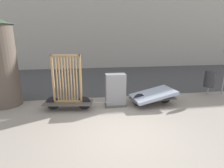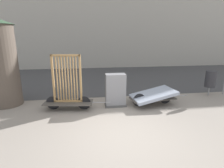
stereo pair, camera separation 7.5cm
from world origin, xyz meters
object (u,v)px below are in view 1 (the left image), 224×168
Objects in this scene: bike_cart_with_bedframe at (68,93)px; advertising_column at (0,63)px; bike_cart_with_mattress at (153,95)px; utility_cabinet at (115,91)px; trash_bin at (209,79)px.

advertising_column reaches higher than bike_cart_with_bedframe.
utility_cabinet reaches higher than bike_cart_with_mattress.
bike_cart_with_bedframe is 0.75× the size of advertising_column.
bike_cart_with_mattress is at bearing -164.61° from trash_bin.
bike_cart_with_mattress is 2.20× the size of trash_bin.
bike_cart_with_bedframe is at bearing -172.41° from trash_bin.
trash_bin is 8.95m from advertising_column.
trash_bin is at bearing 9.09° from utility_cabinet.
bike_cart_with_mattress is at bearing -8.32° from advertising_column.
trash_bin is at bearing 8.92° from bike_cart_with_mattress.
bike_cart_with_bedframe is 2.85m from advertising_column.
advertising_column reaches higher than bike_cart_with_mattress.
utility_cabinet is 4.65m from trash_bin.
advertising_column is (-2.51, 0.85, 1.03)m from bike_cart_with_bedframe.
advertising_column is (-4.31, 0.73, 1.10)m from utility_cabinet.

